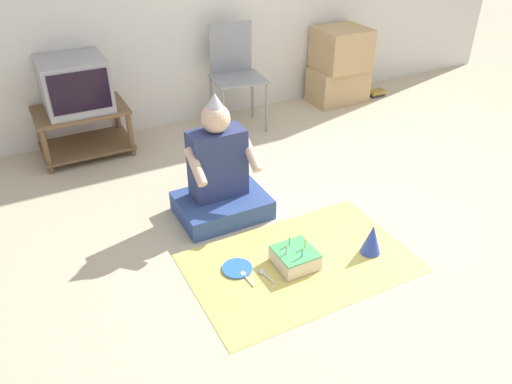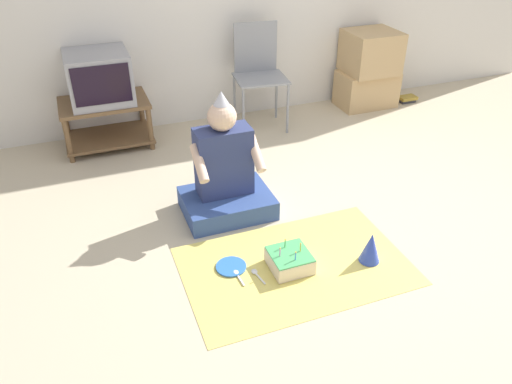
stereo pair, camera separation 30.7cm
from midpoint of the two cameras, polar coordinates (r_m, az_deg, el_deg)
ground_plane at (r=3.46m, az=12.17°, el=-3.63°), size 16.00×16.00×0.00m
tv_stand at (r=4.45m, az=-21.04°, el=6.91°), size 0.73×0.50×0.41m
tv at (r=4.32m, az=-22.00°, el=11.31°), size 0.50×0.48×0.41m
folding_chair at (r=4.62m, az=-4.40°, el=13.88°), size 0.49×0.45×0.92m
cardboard_box_stack at (r=5.25m, az=7.87°, el=14.11°), size 0.57×0.45×0.75m
book_pile at (r=5.58m, az=12.07°, el=10.98°), size 0.18×0.12×0.06m
person_seated at (r=3.38m, az=-6.77°, el=1.39°), size 0.60×0.46×0.87m
party_cloth at (r=3.06m, az=2.23°, el=-8.15°), size 1.35×0.86×0.01m
birthday_cake at (r=3.01m, az=1.57°, el=-7.59°), size 0.24×0.24×0.17m
party_hat_blue at (r=3.13m, az=10.39°, el=-5.40°), size 0.13×0.13×0.20m
paper_plate at (r=3.02m, az=-5.11°, el=-8.79°), size 0.18×0.18×0.01m
plastic_spoon_near at (r=2.97m, az=-4.31°, el=-9.59°), size 0.04×0.15×0.01m
plastic_spoon_far at (r=2.98m, az=-2.18°, el=-9.34°), size 0.04×0.14×0.01m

